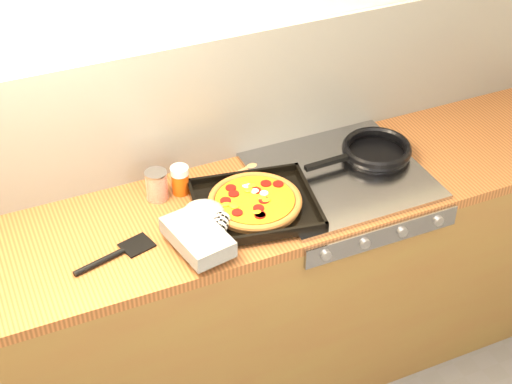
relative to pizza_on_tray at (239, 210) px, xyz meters
name	(u,v)px	position (x,y,z in m)	size (l,w,h in m)	color
room_shell	(196,107)	(-0.01, 0.37, 0.21)	(3.20, 3.20, 3.20)	white
counter_run	(230,299)	(-0.01, 0.08, -0.49)	(3.20, 0.62, 0.90)	brown
stovetop	(340,176)	(0.44, 0.08, -0.04)	(0.60, 0.56, 0.02)	#9A9B9F
pizza_on_tray	(239,210)	(0.00, 0.00, 0.00)	(0.58, 0.46, 0.07)	black
frying_pan	(375,151)	(0.62, 0.13, -0.01)	(0.44, 0.27, 0.04)	black
tomato_can	(157,185)	(-0.21, 0.24, 0.01)	(0.08, 0.08, 0.11)	maroon
juice_glass	(180,180)	(-0.13, 0.23, 0.01)	(0.08, 0.08, 0.11)	#E24D0D
wooden_spoon	(232,176)	(0.08, 0.24, -0.03)	(0.29, 0.10, 0.02)	#B7774D
black_spatula	(115,255)	(-0.44, -0.01, -0.04)	(0.29, 0.13, 0.02)	black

